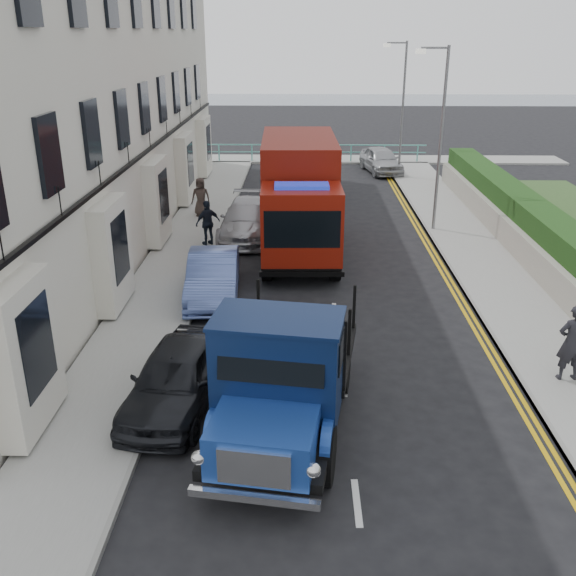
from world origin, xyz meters
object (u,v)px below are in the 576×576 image
Objects in this scene: red_lorry at (299,194)px; pedestrian_east_near at (572,343)px; lamp_mid at (438,130)px; lamp_far at (401,102)px; parked_car_front at (176,377)px; bedford_lorry at (280,387)px.

pedestrian_east_near is at bearing -58.55° from red_lorry.
lamp_mid is 1.00× the size of lamp_far.
lamp_far reaches higher than parked_car_front.
pedestrian_east_near is at bearing 14.78° from parked_car_front.
lamp_far is at bearing 90.00° from lamp_mid.
pedestrian_east_near is (6.44, 2.45, -0.23)m from bedford_lorry.
lamp_far is 25.11m from bedford_lorry.
lamp_far reaches higher than pedestrian_east_near.
red_lorry is 4.18× the size of pedestrian_east_near.
red_lorry reaches higher than parked_car_front.
bedford_lorry is (-5.54, -24.33, -2.73)m from lamp_far.
pedestrian_east_near is (0.89, -21.89, -2.97)m from lamp_far.
lamp_mid is at bearing 23.47° from red_lorry.
parked_car_front is at bearing 3.50° from pedestrian_east_near.
lamp_far is 13.64m from red_lorry.
red_lorry is (-5.24, -12.45, -1.89)m from lamp_far.
bedford_lorry is 2.67m from parked_car_front.
red_lorry is at bearing 97.16° from bedford_lorry.
lamp_mid is 1.73× the size of parked_car_front.
lamp_far is 24.50m from parked_car_front.
parked_car_front is at bearing -108.68° from lamp_far.
lamp_mid is 15.51m from parked_car_front.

